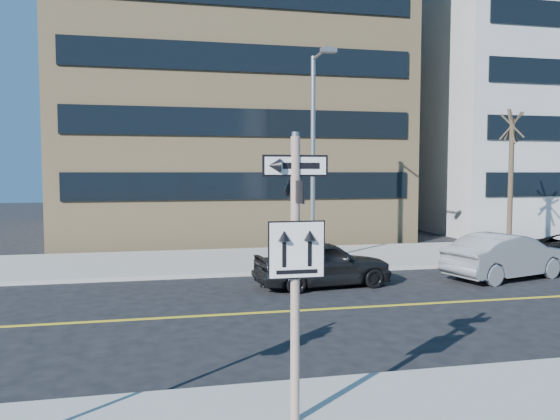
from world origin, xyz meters
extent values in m
plane|color=black|center=(0.00, 0.00, 0.00)|extent=(120.00, 120.00, 0.00)
cylinder|color=beige|center=(0.00, -2.50, 2.15)|extent=(0.13, 0.13, 4.00)
cylinder|color=gray|center=(0.00, -2.50, 4.18)|extent=(0.10, 0.10, 0.06)
cube|color=black|center=(0.00, -2.50, 3.75)|extent=(0.92, 0.03, 0.30)
cube|color=black|center=(0.00, -2.50, 3.40)|extent=(0.03, 0.92, 0.30)
cube|color=white|center=(0.00, -2.58, 2.60)|extent=(0.80, 0.03, 0.80)
imported|color=black|center=(3.18, 6.84, 0.75)|extent=(2.26, 4.59, 1.50)
imported|color=gray|center=(9.75, 6.75, 0.78)|extent=(2.86, 5.00, 1.56)
cylinder|color=gray|center=(4.00, 11.00, 4.15)|extent=(0.18, 0.18, 8.00)
cylinder|color=gray|center=(4.00, 10.00, 8.05)|extent=(0.10, 2.20, 0.10)
cube|color=gray|center=(4.00, 9.00, 7.95)|extent=(0.55, 0.30, 0.16)
cylinder|color=#3A2D22|center=(13.00, 11.30, 3.05)|extent=(0.22, 0.22, 5.80)
cube|color=tan|center=(2.00, 25.00, 9.00)|extent=(18.00, 18.00, 18.00)
cube|color=#A6A9AC|center=(24.00, 24.00, 7.50)|extent=(20.00, 16.00, 15.00)
camera|label=1|loc=(-1.77, -9.78, 3.67)|focal=35.00mm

